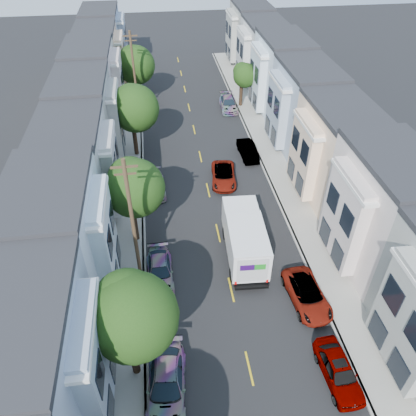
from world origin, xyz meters
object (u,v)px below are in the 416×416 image
utility_pole_far (135,76)px  parked_left_d (155,185)px  tree_d (134,109)px  tree_e (135,65)px  parked_right_a (339,371)px  parked_right_b (307,295)px  parked_right_d (228,104)px  fedex_truck (245,238)px  parked_left_b (167,384)px  parked_right_c (248,151)px  utility_pole_near (133,225)px  tree_far_r (244,76)px  lead_sedan (224,176)px  tree_b (132,317)px  tree_c (134,189)px  parked_left_c (160,271)px

utility_pole_far → parked_left_d: utility_pole_far is taller
tree_d → tree_e: bearing=90.0°
parked_right_a → parked_right_b: 5.58m
tree_d → parked_right_d: 15.45m
fedex_truck → parked_left_b: (-6.44, -9.90, -1.10)m
utility_pole_far → parked_right_c: size_ratio=2.37×
utility_pole_near → parked_right_d: utility_pole_near is taller
parked_right_a → parked_right_d: size_ratio=0.95×
fedex_truck → tree_far_r: bearing=81.5°
lead_sedan → parked_left_b: 20.98m
utility_pole_near → parked_right_a: bearing=-39.5°
parked_left_b → parked_right_d: bearing=79.8°
tree_d → parked_right_c: size_ratio=1.79×
utility_pole_far → parked_left_d: 16.11m
lead_sedan → parked_right_a: bearing=-74.0°
tree_b → parked_right_c: 25.68m
tree_far_r → tree_c: bearing=-119.4°
utility_pole_near → parked_right_d: bearing=67.4°
tree_e → tree_far_r: bearing=-11.5°
fedex_truck → parked_left_d: fedex_truck is taller
tree_c → parked_left_b: size_ratio=1.43×
utility_pole_near → utility_pole_far: (0.00, 26.00, 0.00)m
tree_c → tree_d: (0.00, 13.18, 0.14)m
tree_far_r → fedex_truck: bearing=-101.5°
parked_left_b → parked_right_c: (9.80, 24.08, -0.06)m
utility_pole_near → parked_right_c: (11.20, 15.36, -4.45)m
parked_right_a → parked_right_b: bearing=87.2°
tree_c → parked_right_b: (11.20, -7.80, -4.39)m
utility_pole_near → parked_right_b: (11.20, -3.67, -4.48)m
tree_c → parked_right_a: 17.98m
parked_left_b → parked_right_a: parked_left_b is taller
tree_b → parked_right_b: size_ratio=1.58×
parked_left_d → fedex_truck: bearing=-58.0°
parked_right_a → tree_e: bearing=103.0°
parked_left_c → parked_right_b: 10.42m
parked_right_c → parked_right_d: bearing=87.6°
tree_b → parked_left_d: (1.40, 17.90, -4.57)m
parked_left_d → lead_sedan: bearing=3.0°
parked_left_b → parked_right_b: bearing=32.5°
tree_b → parked_left_c: bearing=79.0°
lead_sedan → parked_left_c: lead_sedan is taller
parked_right_a → parked_left_c: bearing=134.2°
tree_c → parked_right_a: (11.20, -13.38, -4.33)m
tree_e → parked_right_a: (11.20, -39.49, -4.21)m
tree_d → parked_right_b: 24.21m
fedex_truck → parked_left_d: size_ratio=1.61×
parked_left_d → parked_right_d: size_ratio=0.91×
parked_right_c → parked_right_d: 11.60m
utility_pole_near → parked_left_c: (1.40, -0.12, -4.49)m
tree_c → lead_sedan: bearing=41.7°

